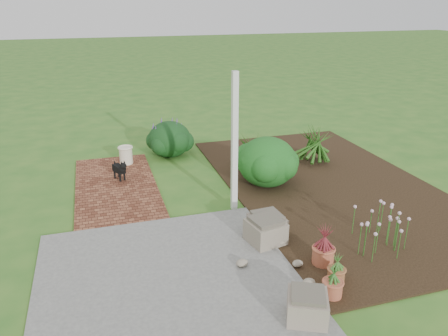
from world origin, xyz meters
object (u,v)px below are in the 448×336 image
object	(u,v)px
stone_trough_near	(307,307)
cream_ceramic_urn	(126,155)
black_dog	(120,169)
evergreen_shrub	(267,160)

from	to	relation	value
stone_trough_near	cream_ceramic_urn	bearing A→B (deg)	104.84
stone_trough_near	black_dog	world-z (taller)	black_dog
stone_trough_near	cream_ceramic_urn	world-z (taller)	cream_ceramic_urn
stone_trough_near	evergreen_shrub	bearing A→B (deg)	74.61
evergreen_shrub	black_dog	bearing A→B (deg)	159.73
stone_trough_near	evergreen_shrub	size ratio (longest dim) A/B	0.39
black_dog	cream_ceramic_urn	bearing A→B (deg)	53.64
black_dog	cream_ceramic_urn	size ratio (longest dim) A/B	1.18
stone_trough_near	black_dog	bearing A→B (deg)	109.64
black_dog	evergreen_shrub	world-z (taller)	evergreen_shrub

